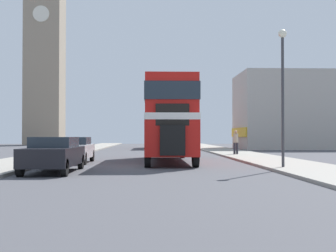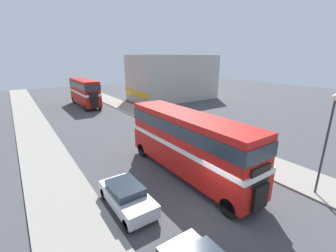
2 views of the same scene
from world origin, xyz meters
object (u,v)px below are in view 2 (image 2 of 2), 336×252
(car_parked_mid, at_px, (127,196))
(pedestrian_walking, at_px, (180,123))
(double_decker_bus, at_px, (188,140))
(bus_distant, at_px, (84,91))
(street_lamp, at_px, (328,131))

(car_parked_mid, xyz_separation_m, pedestrian_walking, (10.12, 8.37, 0.36))
(double_decker_bus, distance_m, car_parked_mid, 5.41)
(double_decker_bus, relative_size, pedestrian_walking, 6.53)
(bus_distant, distance_m, pedestrian_walking, 20.30)
(pedestrian_walking, bearing_deg, bus_distant, 102.68)
(pedestrian_walking, height_order, street_lamp, street_lamp)
(car_parked_mid, distance_m, pedestrian_walking, 13.13)
(bus_distant, xyz_separation_m, street_lamp, (3.99, -33.34, 1.38))
(bus_distant, bearing_deg, street_lamp, -83.17)
(double_decker_bus, bearing_deg, car_parked_mid, -169.03)
(double_decker_bus, relative_size, bus_distant, 1.13)
(street_lamp, bearing_deg, pedestrian_walking, 88.08)
(double_decker_bus, bearing_deg, pedestrian_walking, 55.32)
(double_decker_bus, height_order, street_lamp, street_lamp)
(pedestrian_walking, xyz_separation_m, street_lamp, (-0.45, -13.58, 2.88))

